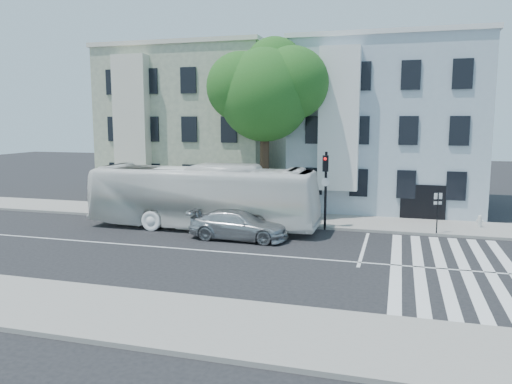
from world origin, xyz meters
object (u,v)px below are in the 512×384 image
at_px(bus, 203,197).
at_px(sedan, 239,225).
at_px(fire_hydrant, 480,221).
at_px(traffic_signal, 326,180).

bearing_deg(bus, sedan, -125.50).
bearing_deg(sedan, fire_hydrant, -63.01).
xyz_separation_m(bus, traffic_signal, (6.61, 1.44, 0.99)).
xyz_separation_m(sedan, fire_hydrant, (12.10, 5.78, -0.24)).
xyz_separation_m(traffic_signal, fire_hydrant, (8.22, 2.43, -2.29)).
height_order(sedan, fire_hydrant, sedan).
height_order(bus, fire_hydrant, bus).
bearing_deg(traffic_signal, bus, 171.48).
relative_size(sedan, traffic_signal, 1.18).
relative_size(sedan, fire_hydrant, 7.53).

